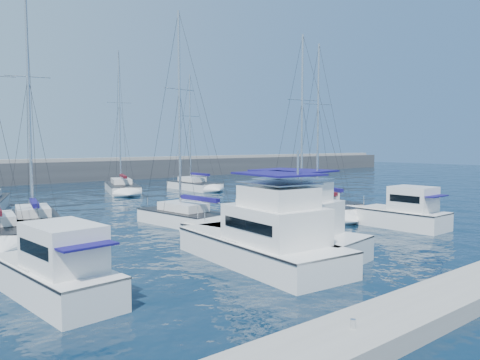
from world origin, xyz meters
TOP-DOWN VIEW (x-y plane):
  - ground at (0.00, 0.00)m, footprint 220.00×220.00m
  - breakwater at (0.00, 52.00)m, footprint 160.00×6.00m
  - dock_cleat_near_port at (-8.00, -11.00)m, footprint 0.16×0.16m
  - motor_yacht_port_outer at (-12.77, -1.76)m, footprint 2.98×6.67m
  - motor_yacht_port_inner at (-3.79, -2.92)m, footprint 4.41×9.56m
  - motor_yacht_stbd_inner at (-1.72, -1.59)m, footprint 5.36×10.16m
  - motor_yacht_stbd_outer at (9.82, -1.83)m, footprint 2.73×5.65m
  - sailboat_mid_b at (-9.54, 12.75)m, footprint 4.60×8.20m
  - sailboat_mid_c at (-0.78, 8.27)m, footprint 3.82×8.15m
  - sailboat_mid_d at (9.07, 6.24)m, footprint 4.77×9.13m
  - sailboat_mid_e at (11.78, 7.13)m, footprint 5.27×8.13m
  - sailboat_back_b at (5.63, 32.10)m, footprint 6.20×10.41m
  - sailboat_back_c at (13.75, 29.17)m, footprint 3.10×7.93m

SIDE VIEW (x-z plane):
  - ground at x=0.00m, z-range 0.00..0.00m
  - sailboat_mid_d at x=9.07m, z-range -6.70..7.73m
  - sailboat_back_c at x=13.75m, z-range -6.67..7.71m
  - sailboat_mid_e at x=11.78m, z-range -6.59..7.63m
  - sailboat_back_b at x=5.63m, z-range -7.85..8.90m
  - sailboat_mid_c at x=-0.78m, z-range -6.91..7.97m
  - sailboat_mid_b at x=-9.54m, z-range -7.37..8.46m
  - dock_cleat_near_port at x=-8.00m, z-range 0.60..0.85m
  - motor_yacht_port_outer at x=-12.77m, z-range -0.66..2.54m
  - motor_yacht_stbd_outer at x=9.82m, z-range -0.66..2.54m
  - breakwater at x=0.00m, z-range -1.17..3.28m
  - motor_yacht_port_inner at x=-3.79m, z-range -1.21..3.48m
  - motor_yacht_stbd_inner at x=-1.72m, z-range -1.21..3.48m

